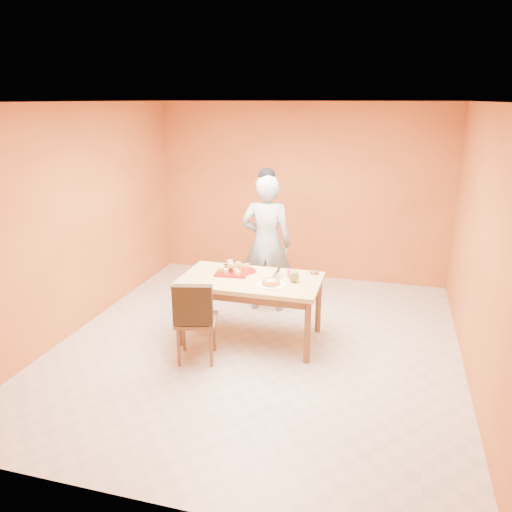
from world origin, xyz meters
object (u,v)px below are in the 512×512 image
(dining_chair, at_px, (195,319))
(egg_ornament, at_px, (294,276))
(magenta_glass, at_px, (290,273))
(person, at_px, (266,244))
(sponge_cake, at_px, (271,282))
(pastry_platter, at_px, (233,272))
(checker_tin, at_px, (314,273))
(dining_table, at_px, (251,286))
(red_dinner_plate, at_px, (246,271))

(dining_chair, xyz_separation_m, egg_ornament, (0.94, 0.65, 0.35))
(dining_chair, relative_size, egg_ornament, 6.42)
(magenta_glass, bearing_deg, egg_ornament, -63.37)
(person, xyz_separation_m, sponge_cake, (0.33, -1.08, -0.12))
(person, height_order, egg_ornament, person)
(pastry_platter, bearing_deg, checker_tin, 13.36)
(dining_table, height_order, checker_tin, checker_tin)
(egg_ornament, bearing_deg, checker_tin, 69.22)
(dining_table, relative_size, magenta_glass, 18.29)
(checker_tin, bearing_deg, sponge_cake, -128.18)
(pastry_platter, bearing_deg, magenta_glass, 3.21)
(dining_table, height_order, red_dinner_plate, red_dinner_plate)
(person, relative_size, sponge_cake, 9.02)
(sponge_cake, relative_size, magenta_glass, 2.32)
(checker_tin, bearing_deg, pastry_platter, -166.64)
(red_dinner_plate, height_order, egg_ornament, egg_ornament)
(dining_chair, height_order, person, person)
(red_dinner_plate, height_order, magenta_glass, magenta_glass)
(sponge_cake, relative_size, egg_ornament, 1.39)
(dining_chair, relative_size, sponge_cake, 4.61)
(checker_tin, bearing_deg, egg_ornament, -117.10)
(red_dinner_plate, distance_m, checker_tin, 0.81)
(dining_chair, relative_size, red_dinner_plate, 3.85)
(person, height_order, sponge_cake, person)
(sponge_cake, height_order, egg_ornament, egg_ornament)
(dining_table, xyz_separation_m, sponge_cake, (0.28, -0.16, 0.13))
(magenta_glass, distance_m, checker_tin, 0.32)
(red_dinner_plate, height_order, sponge_cake, sponge_cake)
(pastry_platter, relative_size, red_dinner_plate, 1.53)
(egg_ornament, xyz_separation_m, checker_tin, (0.18, 0.34, -0.06))
(magenta_glass, bearing_deg, person, 122.05)
(dining_chair, distance_m, egg_ornament, 1.19)
(egg_ornament, bearing_deg, red_dinner_plate, 168.13)
(dining_chair, distance_m, checker_tin, 1.52)
(pastry_platter, height_order, sponge_cake, sponge_cake)
(person, relative_size, magenta_glass, 20.90)
(person, distance_m, red_dinner_plate, 0.73)
(sponge_cake, bearing_deg, dining_chair, -145.98)
(red_dinner_plate, bearing_deg, dining_chair, -110.23)
(dining_table, distance_m, person, 0.96)
(pastry_platter, xyz_separation_m, checker_tin, (0.94, 0.22, 0.00))
(dining_chair, height_order, pastry_platter, dining_chair)
(egg_ornament, xyz_separation_m, magenta_glass, (-0.08, 0.16, -0.03))
(person, height_order, magenta_glass, person)
(sponge_cake, relative_size, checker_tin, 2.04)
(dining_table, xyz_separation_m, pastry_platter, (-0.26, 0.13, 0.11))
(egg_ornament, distance_m, checker_tin, 0.39)
(dining_table, bearing_deg, checker_tin, 27.24)
(dining_table, distance_m, egg_ornament, 0.53)
(egg_ornament, relative_size, magenta_glass, 1.66)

